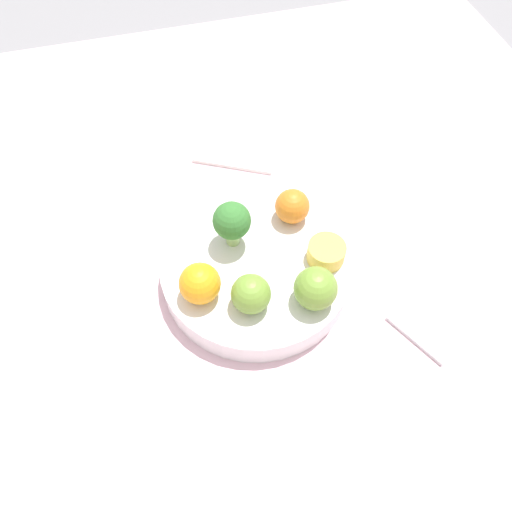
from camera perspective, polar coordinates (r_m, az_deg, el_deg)
name	(u,v)px	position (r m, az deg, el deg)	size (l,w,h in m)	color
ground_plane	(256,284)	(0.68, 0.00, -3.20)	(6.00, 6.00, 0.00)	gray
table_surface	(256,280)	(0.67, 0.00, -2.77)	(1.20, 1.20, 0.02)	silver
bowl	(256,268)	(0.65, 0.00, -1.44)	(0.24, 0.24, 0.04)	white
broccoli	(232,222)	(0.61, -2.77, 3.93)	(0.05, 0.05, 0.07)	#99C17A
apple_red	(251,294)	(0.58, -0.59, -4.36)	(0.05, 0.05, 0.05)	olive
apple_green	(316,288)	(0.58, 6.83, -3.70)	(0.05, 0.05, 0.05)	olive
orange_front	(200,284)	(0.59, -6.43, -3.14)	(0.05, 0.05, 0.05)	orange
orange_back	(292,206)	(0.65, 4.17, 5.68)	(0.05, 0.05, 0.05)	orange
small_cup	(326,252)	(0.63, 8.03, 0.40)	(0.05, 0.05, 0.02)	#F4CC4C
napkin	(242,137)	(0.83, -1.65, 13.45)	(0.18, 0.18, 0.01)	white
spoon	(417,337)	(0.65, 17.92, -8.80)	(0.08, 0.05, 0.01)	silver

